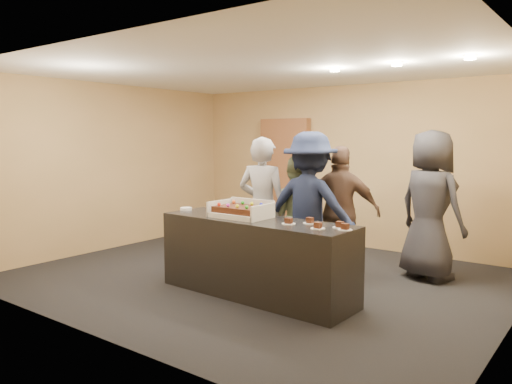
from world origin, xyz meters
The scene contains 17 objects.
room centered at (0.00, 0.00, 1.35)m, with size 6.04×6.00×2.70m.
serving_counter centered at (0.43, -0.64, 0.45)m, with size 2.40×0.70×0.90m, color black.
storage_cabinet centered at (-1.20, 2.41, 1.08)m, with size 0.99×0.15×2.17m, color brown.
cake_box centered at (0.20, -0.62, 0.95)m, with size 0.67×0.46×0.20m.
sheet_cake centered at (0.20, -0.64, 1.00)m, with size 0.57×0.39×0.11m.
plate_stack centered at (-0.71, -0.63, 0.92)m, with size 0.15×0.15×0.04m, color white.
slice_a centered at (0.91, -0.69, 0.92)m, with size 0.15×0.15×0.07m.
slice_b centered at (1.07, -0.53, 0.92)m, with size 0.15×0.15×0.07m.
slice_c centered at (1.30, -0.75, 0.92)m, with size 0.15×0.15×0.07m.
slice_d centered at (1.45, -0.57, 0.92)m, with size 0.15×0.15×0.07m.
slice_e centered at (1.55, -0.64, 0.92)m, with size 0.15×0.15×0.07m.
person_server_grey centered at (0.03, 0.03, 0.92)m, with size 0.67×0.44×1.84m, color #9A9A9E.
person_sage_man centered at (0.36, 0.33, 0.80)m, with size 0.78×0.61×1.60m, color gray.
person_navy_man centered at (0.64, 0.21, 0.95)m, with size 1.23×0.71×1.91m, color #171F3B.
person_brown_extra centered at (0.84, 0.67, 0.86)m, with size 1.01×0.42×1.73m, color brown.
person_dark_suit centered at (1.80, 1.27, 0.97)m, with size 0.94×0.61×1.93m, color #28272C.
ceiling_spotlights centered at (1.60, 0.50, 2.67)m, with size 1.72×0.12×0.03m.
Camera 1 is at (3.81, -5.17, 1.84)m, focal length 35.00 mm.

